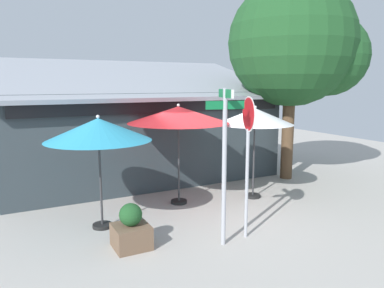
% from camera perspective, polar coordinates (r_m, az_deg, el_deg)
% --- Properties ---
extents(ground_plane, '(28.00, 28.00, 0.10)m').
position_cam_1_polar(ground_plane, '(9.39, 4.30, -10.99)').
color(ground_plane, '#ADA8A0').
extents(cafe_building, '(9.29, 5.24, 4.12)m').
position_cam_1_polar(cafe_building, '(12.95, -8.59, 2.01)').
color(cafe_building, '#333D42').
rests_on(cafe_building, ground).
extents(street_sign_post, '(0.75, 0.81, 3.14)m').
position_cam_1_polar(street_sign_post, '(7.13, 5.10, -1.43)').
color(street_sign_post, '#A8AAB2').
rests_on(street_sign_post, ground).
extents(stop_sign, '(0.21, 0.69, 2.98)m').
position_cam_1_polar(stop_sign, '(7.53, 8.73, 0.26)').
color(stop_sign, '#A8AAB2').
rests_on(stop_sign, ground).
extents(patio_umbrella_teal_left, '(2.32, 2.32, 2.56)m').
position_cam_1_polar(patio_umbrella_teal_left, '(8.18, -14.42, 2.11)').
color(patio_umbrella_teal_left, black).
rests_on(patio_umbrella_teal_left, ground).
extents(patio_umbrella_crimson_center, '(2.69, 2.69, 2.70)m').
position_cam_1_polar(patio_umbrella_crimson_center, '(9.59, -2.14, 4.52)').
color(patio_umbrella_crimson_center, black).
rests_on(patio_umbrella_crimson_center, ground).
extents(patio_umbrella_ivory_right, '(2.13, 2.13, 2.62)m').
position_cam_1_polar(patio_umbrella_ivory_right, '(10.26, 9.82, 4.19)').
color(patio_umbrella_ivory_right, black).
rests_on(patio_umbrella_ivory_right, ground).
extents(shade_tree, '(4.50, 4.12, 6.59)m').
position_cam_1_polar(shade_tree, '(12.79, 16.38, 14.47)').
color(shade_tree, brown).
rests_on(shade_tree, ground).
extents(sidewalk_planter, '(0.69, 0.69, 0.91)m').
position_cam_1_polar(sidewalk_planter, '(7.50, -9.50, -13.09)').
color(sidewalk_planter, brown).
rests_on(sidewalk_planter, ground).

